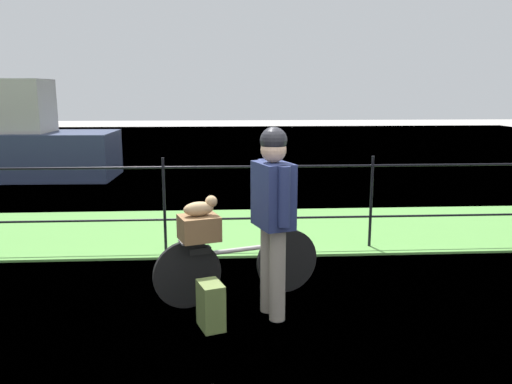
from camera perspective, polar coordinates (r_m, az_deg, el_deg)
name	(u,v)px	position (r m, az deg, el deg)	size (l,w,h in m)	color
ground_plane	(293,337)	(4.37, 4.14, -15.75)	(60.00, 60.00, 0.00)	#9E9993
grass_strip	(263,230)	(7.37, 0.82, -4.20)	(27.00, 2.40, 0.03)	#569342
harbor_water	(246,167)	(13.43, -1.17, 2.83)	(30.00, 30.00, 0.00)	slate
iron_fence	(269,196)	(6.33, 1.46, -0.46)	(18.04, 0.04, 1.18)	black
bicycle_main	(237,266)	(4.94, -2.10, -8.18)	(1.58, 0.57, 0.64)	black
wooden_crate	(199,228)	(4.71, -6.35, -3.97)	(0.35, 0.30, 0.22)	brown
terrier_dog	(201,207)	(4.67, -6.11, -1.70)	(0.32, 0.22, 0.18)	tan
cyclist_person	(273,206)	(4.41, 1.92, -1.57)	(0.37, 0.52, 1.68)	gray
backpack_on_paving	(211,305)	(4.44, -5.05, -12.43)	(0.28, 0.18, 0.40)	olive
moored_boat_near	(1,143)	(12.92, -26.43, 4.92)	(5.04, 1.77, 3.82)	#2D3856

